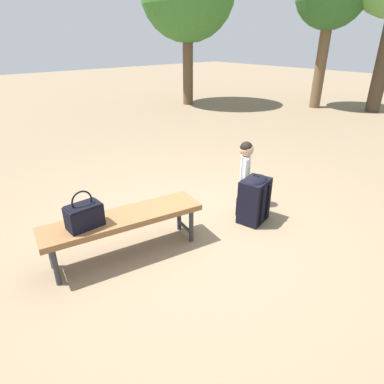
{
  "coord_description": "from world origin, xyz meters",
  "views": [
    {
      "loc": [
        -2.11,
        -2.52,
        2.06
      ],
      "look_at": [
        0.1,
        0.03,
        0.45
      ],
      "focal_mm": 30.75,
      "sensor_mm": 36.0,
      "label": 1
    }
  ],
  "objects_px": {
    "child_standing": "(246,164)",
    "backpack_large": "(254,198)",
    "handbag": "(84,215)",
    "park_bench": "(123,221)"
  },
  "relations": [
    {
      "from": "backpack_large",
      "to": "park_bench",
      "type": "bearing_deg",
      "value": 164.72
    },
    {
      "from": "handbag",
      "to": "backpack_large",
      "type": "bearing_deg",
      "value": -13.65
    },
    {
      "from": "backpack_large",
      "to": "child_standing",
      "type": "bearing_deg",
      "value": 57.88
    },
    {
      "from": "child_standing",
      "to": "backpack_large",
      "type": "relative_size",
      "value": 1.42
    },
    {
      "from": "child_standing",
      "to": "backpack_large",
      "type": "bearing_deg",
      "value": -122.12
    },
    {
      "from": "child_standing",
      "to": "backpack_large",
      "type": "xyz_separation_m",
      "value": [
        -0.22,
        -0.35,
        -0.28
      ]
    },
    {
      "from": "park_bench",
      "to": "child_standing",
      "type": "height_order",
      "value": "child_standing"
    },
    {
      "from": "handbag",
      "to": "backpack_large",
      "type": "height_order",
      "value": "handbag"
    },
    {
      "from": "park_bench",
      "to": "handbag",
      "type": "xyz_separation_m",
      "value": [
        -0.37,
        0.04,
        0.18
      ]
    },
    {
      "from": "park_bench",
      "to": "child_standing",
      "type": "bearing_deg",
      "value": -2.35
    }
  ]
}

